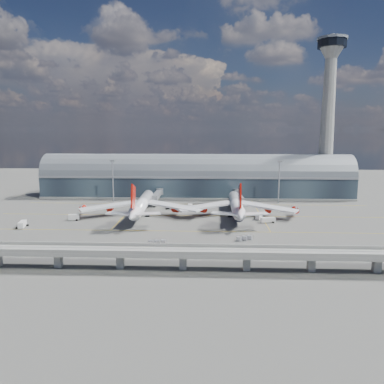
{
  "coord_description": "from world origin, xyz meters",
  "views": [
    {
      "loc": [
        7.76,
        -167.5,
        43.59
      ],
      "look_at": [
        0.04,
        10.0,
        14.0
      ],
      "focal_mm": 35.0,
      "sensor_mm": 36.0,
      "label": 1
    }
  ],
  "objects_px": {
    "floodlight_mast_right": "(279,181)",
    "cargo_train_1": "(157,242)",
    "floodlight_mast_left": "(113,180)",
    "service_truck_4": "(190,207)",
    "airliner_left": "(142,205)",
    "control_tower": "(328,117)",
    "service_truck_2": "(268,220)",
    "airliner_right": "(236,206)",
    "service_truck_1": "(74,217)",
    "service_truck_5": "(171,206)",
    "service_truck_0": "(22,224)",
    "service_truck_3": "(259,217)",
    "cargo_train_0": "(244,238)"
  },
  "relations": [
    {
      "from": "service_truck_2",
      "to": "cargo_train_0",
      "type": "height_order",
      "value": "service_truck_2"
    },
    {
      "from": "airliner_left",
      "to": "cargo_train_1",
      "type": "bearing_deg",
      "value": -75.2
    },
    {
      "from": "floodlight_mast_right",
      "to": "cargo_train_1",
      "type": "bearing_deg",
      "value": -126.2
    },
    {
      "from": "floodlight_mast_right",
      "to": "service_truck_5",
      "type": "bearing_deg",
      "value": -163.57
    },
    {
      "from": "service_truck_0",
      "to": "service_truck_2",
      "type": "xyz_separation_m",
      "value": [
        112.3,
        13.87,
        -0.17
      ]
    },
    {
      "from": "cargo_train_1",
      "to": "service_truck_3",
      "type": "bearing_deg",
      "value": -35.41
    },
    {
      "from": "floodlight_mast_left",
      "to": "service_truck_1",
      "type": "relative_size",
      "value": 4.7
    },
    {
      "from": "airliner_right",
      "to": "airliner_left",
      "type": "bearing_deg",
      "value": -177.66
    },
    {
      "from": "airliner_right",
      "to": "cargo_train_0",
      "type": "bearing_deg",
      "value": -88.97
    },
    {
      "from": "service_truck_4",
      "to": "cargo_train_1",
      "type": "height_order",
      "value": "service_truck_4"
    },
    {
      "from": "service_truck_3",
      "to": "service_truck_4",
      "type": "relative_size",
      "value": 1.17
    },
    {
      "from": "service_truck_2",
      "to": "cargo_train_0",
      "type": "bearing_deg",
      "value": 143.51
    },
    {
      "from": "control_tower",
      "to": "service_truck_1",
      "type": "distance_m",
      "value": 168.93
    },
    {
      "from": "floodlight_mast_left",
      "to": "service_truck_4",
      "type": "height_order",
      "value": "floodlight_mast_left"
    },
    {
      "from": "service_truck_4",
      "to": "cargo_train_1",
      "type": "relative_size",
      "value": 0.71
    },
    {
      "from": "floodlight_mast_right",
      "to": "service_truck_3",
      "type": "distance_m",
      "value": 46.58
    },
    {
      "from": "floodlight_mast_right",
      "to": "airliner_left",
      "type": "xyz_separation_m",
      "value": [
        -76.1,
        -36.67,
        -7.69
      ]
    },
    {
      "from": "airliner_right",
      "to": "floodlight_mast_left",
      "type": "bearing_deg",
      "value": 154.63
    },
    {
      "from": "airliner_right",
      "to": "service_truck_4",
      "type": "xyz_separation_m",
      "value": [
        -24.24,
        15.36,
        -4.0
      ]
    },
    {
      "from": "floodlight_mast_right",
      "to": "cargo_train_1",
      "type": "relative_size",
      "value": 3.64
    },
    {
      "from": "service_truck_1",
      "to": "service_truck_4",
      "type": "bearing_deg",
      "value": -77.8
    },
    {
      "from": "control_tower",
      "to": "airliner_left",
      "type": "distance_m",
      "value": 136.43
    },
    {
      "from": "service_truck_3",
      "to": "cargo_train_1",
      "type": "bearing_deg",
      "value": -107.79
    },
    {
      "from": "airliner_right",
      "to": "service_truck_2",
      "type": "distance_m",
      "value": 19.6
    },
    {
      "from": "service_truck_3",
      "to": "cargo_train_1",
      "type": "height_order",
      "value": "service_truck_3"
    },
    {
      "from": "floodlight_mast_left",
      "to": "service_truck_1",
      "type": "height_order",
      "value": "floodlight_mast_left"
    },
    {
      "from": "airliner_right",
      "to": "service_truck_5",
      "type": "relative_size",
      "value": 10.9
    },
    {
      "from": "floodlight_mast_left",
      "to": "cargo_train_1",
      "type": "relative_size",
      "value": 3.64
    },
    {
      "from": "control_tower",
      "to": "service_truck_1",
      "type": "xyz_separation_m",
      "value": [
        -142.59,
        -75.43,
        -50.16
      ]
    },
    {
      "from": "airliner_left",
      "to": "service_truck_2",
      "type": "distance_m",
      "value": 63.66
    },
    {
      "from": "service_truck_2",
      "to": "floodlight_mast_right",
      "type": "bearing_deg",
      "value": -26.95
    },
    {
      "from": "airliner_right",
      "to": "service_truck_1",
      "type": "distance_m",
      "value": 80.77
    },
    {
      "from": "floodlight_mast_left",
      "to": "service_truck_2",
      "type": "distance_m",
      "value": 99.63
    },
    {
      "from": "control_tower",
      "to": "service_truck_2",
      "type": "height_order",
      "value": "control_tower"
    },
    {
      "from": "floodlight_mast_right",
      "to": "service_truck_2",
      "type": "bearing_deg",
      "value": -105.83
    },
    {
      "from": "floodlight_mast_right",
      "to": "service_truck_2",
      "type": "distance_m",
      "value": 51.53
    },
    {
      "from": "service_truck_1",
      "to": "service_truck_0",
      "type": "bearing_deg",
      "value": 114.28
    },
    {
      "from": "control_tower",
      "to": "floodlight_mast_left",
      "type": "xyz_separation_m",
      "value": [
        -135.0,
        -28.0,
        -38.0
      ]
    },
    {
      "from": "service_truck_3",
      "to": "service_truck_4",
      "type": "distance_m",
      "value": 41.33
    },
    {
      "from": "floodlight_mast_left",
      "to": "floodlight_mast_right",
      "type": "xyz_separation_m",
      "value": [
        100.0,
        0.0,
        0.0
      ]
    },
    {
      "from": "control_tower",
      "to": "service_truck_0",
      "type": "xyz_separation_m",
      "value": [
        -160.95,
        -90.01,
        -50.16
      ]
    },
    {
      "from": "service_truck_4",
      "to": "cargo_train_0",
      "type": "distance_m",
      "value": 62.61
    },
    {
      "from": "cargo_train_0",
      "to": "control_tower",
      "type": "bearing_deg",
      "value": -5.27
    },
    {
      "from": "floodlight_mast_right",
      "to": "service_truck_0",
      "type": "bearing_deg",
      "value": -153.79
    },
    {
      "from": "service_truck_3",
      "to": "service_truck_1",
      "type": "bearing_deg",
      "value": -147.74
    },
    {
      "from": "cargo_train_1",
      "to": "control_tower",
      "type": "bearing_deg",
      "value": -29.75
    },
    {
      "from": "airliner_right",
      "to": "cargo_train_1",
      "type": "xyz_separation_m",
      "value": [
        -33.83,
        -48.98,
        -4.66
      ]
    },
    {
      "from": "airliner_right",
      "to": "cargo_train_1",
      "type": "bearing_deg",
      "value": -123.95
    },
    {
      "from": "airliner_right",
      "to": "cargo_train_0",
      "type": "relative_size",
      "value": 9.3
    },
    {
      "from": "floodlight_mast_left",
      "to": "service_truck_2",
      "type": "height_order",
      "value": "floodlight_mast_left"
    }
  ]
}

